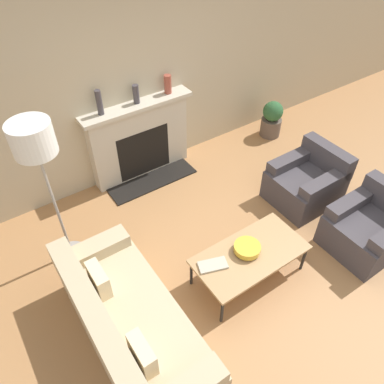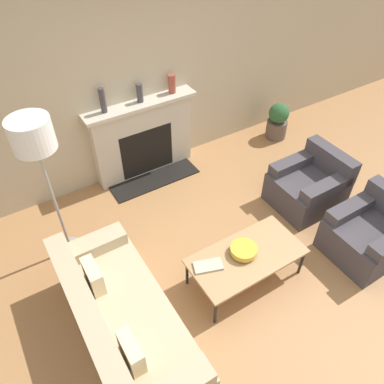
{
  "view_description": "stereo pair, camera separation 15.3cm",
  "coord_description": "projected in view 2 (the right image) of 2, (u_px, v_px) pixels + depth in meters",
  "views": [
    {
      "loc": [
        -2.09,
        -1.75,
        3.58
      ],
      "look_at": [
        -0.17,
        1.06,
        0.45
      ],
      "focal_mm": 35.0,
      "sensor_mm": 36.0,
      "label": 1
    },
    {
      "loc": [
        -1.96,
        -1.83,
        3.58
      ],
      "look_at": [
        -0.17,
        1.06,
        0.45
      ],
      "focal_mm": 35.0,
      "sensor_mm": 36.0,
      "label": 2
    }
  ],
  "objects": [
    {
      "name": "book",
      "position": [
        208.0,
        266.0,
        3.85
      ],
      "size": [
        0.33,
        0.24,
        0.02
      ],
      "rotation": [
        0.0,
        0.0,
        -0.33
      ],
      "color": "#B2A893",
      "rests_on": "coffee_table"
    },
    {
      "name": "bowl",
      "position": [
        244.0,
        250.0,
        3.95
      ],
      "size": [
        0.29,
        0.29,
        0.09
      ],
      "color": "gold",
      "rests_on": "coffee_table"
    },
    {
      "name": "coffee_table",
      "position": [
        247.0,
        257.0,
        3.98
      ],
      "size": [
        1.24,
        0.63,
        0.41
      ],
      "color": "tan",
      "rests_on": "ground_plane"
    },
    {
      "name": "fireplace",
      "position": [
        144.0,
        139.0,
        5.28
      ],
      "size": [
        1.57,
        0.59,
        1.14
      ],
      "color": "beige",
      "rests_on": "ground_plane"
    },
    {
      "name": "mantel_vase_center_right",
      "position": [
        172.0,
        84.0,
        5.0
      ],
      "size": [
        0.1,
        0.1,
        0.25
      ],
      "color": "brown",
      "rests_on": "fireplace"
    },
    {
      "name": "potted_plant",
      "position": [
        278.0,
        121.0,
        6.11
      ],
      "size": [
        0.33,
        0.33,
        0.61
      ],
      "color": "brown",
      "rests_on": "ground_plane"
    },
    {
      "name": "mantel_vase_left",
      "position": [
        103.0,
        100.0,
        4.6
      ],
      "size": [
        0.08,
        0.08,
        0.32
      ],
      "color": "#3D383D",
      "rests_on": "fireplace"
    },
    {
      "name": "mantel_vase_center_left",
      "position": [
        140.0,
        93.0,
        4.82
      ],
      "size": [
        0.08,
        0.08,
        0.25
      ],
      "color": "#3D383D",
      "rests_on": "fireplace"
    },
    {
      "name": "ground_plane",
      "position": [
        253.0,
        268.0,
        4.33
      ],
      "size": [
        18.0,
        18.0,
        0.0
      ],
      "primitive_type": "plane",
      "color": "#A87547"
    },
    {
      "name": "wall_back",
      "position": [
        149.0,
        71.0,
        4.85
      ],
      "size": [
        18.0,
        0.06,
        2.9
      ],
      "color": "#BCAD8E",
      "rests_on": "ground_plane"
    },
    {
      "name": "floor_lamp",
      "position": [
        35.0,
        146.0,
        3.49
      ],
      "size": [
        0.4,
        0.4,
        1.82
      ],
      "color": "gray",
      "rests_on": "ground_plane"
    },
    {
      "name": "armchair_far",
      "position": [
        309.0,
        185.0,
        4.95
      ],
      "size": [
        0.85,
        0.76,
        0.75
      ],
      "rotation": [
        0.0,
        0.0,
        -1.57
      ],
      "color": "#423D42",
      "rests_on": "ground_plane"
    },
    {
      "name": "couch",
      "position": [
        122.0,
        322.0,
        3.53
      ],
      "size": [
        0.82,
        1.92,
        0.75
      ],
      "rotation": [
        0.0,
        0.0,
        1.57
      ],
      "color": "tan",
      "rests_on": "ground_plane"
    },
    {
      "name": "armchair_near",
      "position": [
        370.0,
        234.0,
        4.33
      ],
      "size": [
        0.85,
        0.76,
        0.75
      ],
      "rotation": [
        0.0,
        0.0,
        -1.57
      ],
      "color": "#423D42",
      "rests_on": "ground_plane"
    }
  ]
}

